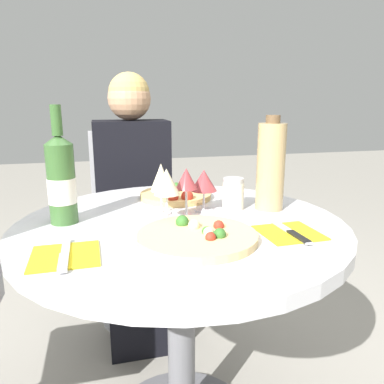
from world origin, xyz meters
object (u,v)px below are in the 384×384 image
chair_behind_diner (133,228)px  dining_table (181,271)px  pizza_large (198,236)px  wine_bottle (61,180)px  tall_carafe (271,166)px  seated_diner (136,220)px

chair_behind_diner → dining_table: bearing=95.5°
chair_behind_diner → pizza_large: (0.08, -0.93, 0.29)m
wine_bottle → tall_carafe: (0.63, -0.01, 0.02)m
chair_behind_diner → seated_diner: seated_diner is taller
pizza_large → tall_carafe: tall_carafe is taller
dining_table → wine_bottle: size_ratio=2.87×
seated_diner → wine_bottle: bearing=66.0°
chair_behind_diner → wine_bottle: wine_bottle is taller
seated_diner → tall_carafe: size_ratio=4.05×
pizza_large → tall_carafe: 0.39m
dining_table → chair_behind_diner: size_ratio=1.01×
dining_table → tall_carafe: 0.43m
dining_table → seated_diner: bearing=96.8°
chair_behind_diner → tall_carafe: (0.38, -0.72, 0.42)m
tall_carafe → dining_table: bearing=-169.8°
wine_bottle → chair_behind_diner: bearing=70.4°
tall_carafe → pizza_large: bearing=-143.8°
dining_table → tall_carafe: size_ratio=3.19×
chair_behind_diner → seated_diner: (-0.00, -0.14, 0.09)m
seated_diner → chair_behind_diner: bearing=-90.0°
chair_behind_diner → seated_diner: 0.17m
wine_bottle → tall_carafe: wine_bottle is taller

